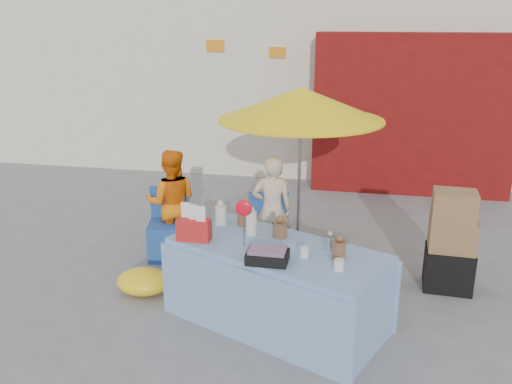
% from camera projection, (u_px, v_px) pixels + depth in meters
% --- Properties ---
extents(ground, '(80.00, 80.00, 0.00)m').
position_uv_depth(ground, '(218.00, 296.00, 5.77)').
color(ground, slate).
rests_on(ground, ground).
extents(backdrop, '(14.00, 8.00, 7.80)m').
position_uv_depth(backdrop, '(328.00, 3.00, 11.72)').
color(backdrop, silver).
rests_on(backdrop, ground).
extents(market_table, '(2.29, 1.72, 1.25)m').
position_uv_depth(market_table, '(276.00, 284.00, 5.17)').
color(market_table, '#81A5CF').
rests_on(market_table, ground).
extents(chair_left, '(0.57, 0.56, 0.85)m').
position_uv_depth(chair_left, '(169.00, 237.00, 6.66)').
color(chair_left, '#214D9B').
rests_on(chair_left, ground).
extents(chair_right, '(0.57, 0.56, 0.85)m').
position_uv_depth(chair_right, '(269.00, 245.00, 6.43)').
color(chair_right, '#214D9B').
rests_on(chair_right, ground).
extents(vendor_orange, '(0.74, 0.63, 1.33)m').
position_uv_depth(vendor_orange, '(172.00, 202.00, 6.66)').
color(vendor_orange, orange).
rests_on(vendor_orange, ground).
extents(vendor_beige, '(0.54, 0.41, 1.32)m').
position_uv_depth(vendor_beige, '(272.00, 209.00, 6.43)').
color(vendor_beige, beige).
rests_on(vendor_beige, ground).
extents(umbrella, '(1.90, 1.90, 2.09)m').
position_uv_depth(umbrella, '(301.00, 105.00, 6.13)').
color(umbrella, gray).
rests_on(umbrella, ground).
extents(box_stack, '(0.53, 0.44, 1.12)m').
position_uv_depth(box_stack, '(451.00, 244.00, 5.80)').
color(box_stack, black).
rests_on(box_stack, ground).
extents(tarp_bundle, '(0.62, 0.51, 0.26)m').
position_uv_depth(tarp_bundle, '(144.00, 281.00, 5.82)').
color(tarp_bundle, yellow).
rests_on(tarp_bundle, ground).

